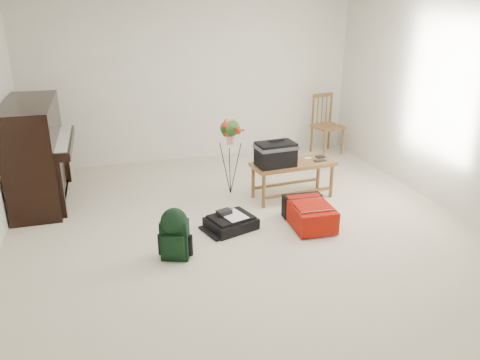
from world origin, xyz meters
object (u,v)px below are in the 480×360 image
object	(u,v)px
black_duffel	(231,222)
green_backpack	(175,231)
dining_chair	(327,125)
red_suitcase	(308,212)
flower_stand	(230,157)
bench	(281,157)
piano	(37,155)

from	to	relation	value
black_duffel	green_backpack	distance (m)	0.85
dining_chair	red_suitcase	bearing A→B (deg)	-130.56
dining_chair	flower_stand	size ratio (longest dim) A/B	0.94
bench	green_backpack	size ratio (longest dim) A/B	2.04
bench	dining_chair	xyz separation A→B (m)	(1.43, 1.62, -0.10)
green_backpack	flower_stand	xyz separation A→B (m)	(0.95, 1.44, 0.21)
flower_stand	dining_chair	bearing A→B (deg)	21.19
piano	flower_stand	xyz separation A→B (m)	(2.32, -0.45, -0.10)
dining_chair	black_duffel	distance (m)	3.18
flower_stand	bench	bearing A→B (deg)	-45.26
bench	green_backpack	world-z (taller)	bench
dining_chair	black_duffel	bearing A→B (deg)	-145.45
red_suitcase	black_duffel	world-z (taller)	red_suitcase
green_backpack	red_suitcase	bearing A→B (deg)	32.19
bench	flower_stand	xyz separation A→B (m)	(-0.54, 0.37, -0.07)
piano	red_suitcase	xyz separation A→B (m)	(2.91, -1.56, -0.45)
bench	dining_chair	world-z (taller)	dining_chair
red_suitcase	green_backpack	bearing A→B (deg)	-165.44
red_suitcase	black_duffel	size ratio (longest dim) A/B	1.10
bench	black_duffel	world-z (taller)	bench
dining_chair	flower_stand	world-z (taller)	flower_stand
dining_chair	black_duffel	world-z (taller)	dining_chair
dining_chair	green_backpack	size ratio (longest dim) A/B	1.82
black_duffel	green_backpack	world-z (taller)	green_backpack
black_duffel	piano	bearing A→B (deg)	127.42
bench	black_duffel	xyz separation A→B (m)	(-0.80, -0.61, -0.49)
red_suitcase	flower_stand	size ratio (longest dim) A/B	0.65
bench	dining_chair	bearing A→B (deg)	44.22
green_backpack	flower_stand	bearing A→B (deg)	76.89
bench	red_suitcase	size ratio (longest dim) A/B	1.63
piano	black_duffel	world-z (taller)	piano
dining_chair	green_backpack	bearing A→B (deg)	-147.71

